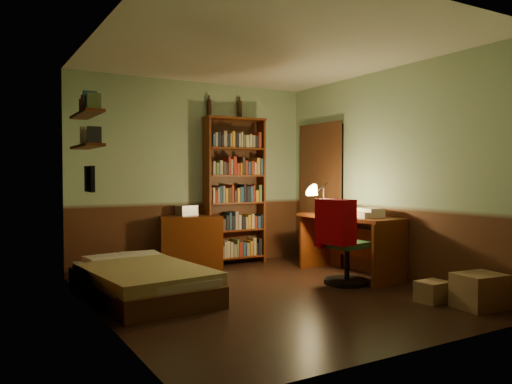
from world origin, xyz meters
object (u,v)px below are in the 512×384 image
mini_stereo (187,210)px  cardboard_box_b (433,292)px  cardboard_box_a (480,291)px  desk (350,246)px  dresser (191,243)px  office_chair (347,248)px  bed (141,270)px  desk_lamp (324,195)px  bookshelf (235,191)px

mini_stereo → cardboard_box_b: size_ratio=0.85×
cardboard_box_a → cardboard_box_b: 0.44m
desk → cardboard_box_b: bearing=-99.1°
dresser → office_chair: (1.23, -1.78, 0.06)m
office_chair → desk: bearing=38.0°
desk → cardboard_box_a: 1.84m
desk → office_chair: bearing=-137.6°
office_chair → cardboard_box_b: 1.15m
bed → mini_stereo: mini_stereo is taller
dresser → mini_stereo: (-0.01, 0.13, 0.43)m
desk_lamp → office_chair: desk_lamp is taller
bed → office_chair: 2.38m
mini_stereo → desk_lamp: desk_lamp is taller
bed → desk_lamp: 2.49m
desk → office_chair: 0.50m
cardboard_box_a → dresser: bearing=116.7°
dresser → desk_lamp: desk_lamp is taller
desk → desk_lamp: bearing=138.6°
desk → cardboard_box_a: size_ratio=3.21×
bookshelf → office_chair: (0.52, -1.86, -0.63)m
bed → bookshelf: 2.27m
desk_lamp → cardboard_box_a: 2.23m
mini_stereo → bookshelf: (0.73, -0.04, 0.26)m
bed → mini_stereo: (1.03, 1.25, 0.52)m
desk → cardboard_box_b: 1.48m
desk_lamp → cardboard_box_a: desk_lamp is taller
cardboard_box_a → desk_lamp: bearing=98.8°
mini_stereo → cardboard_box_a: size_ratio=0.57×
cardboard_box_a → cardboard_box_b: bearing=117.9°
bookshelf → desk_lamp: 1.44m
bed → office_chair: office_chair is taller
dresser → bookshelf: 1.00m
bookshelf → desk_lamp: size_ratio=4.05×
mini_stereo → bookshelf: size_ratio=0.12×
desk_lamp → cardboard_box_b: 1.89m
bed → cardboard_box_a: 3.43m
office_chair → cardboard_box_b: (0.20, -1.09, -0.32)m
office_chair → desk_lamp: bearing=73.7°
office_chair → bed: bearing=156.4°
desk → desk_lamp: size_ratio=2.76×
bed → mini_stereo: 1.70m
office_chair → mini_stereo: bearing=115.7°
cardboard_box_b → desk_lamp: bearing=93.9°
desk → desk_lamp: desk_lamp is taller
bed → cardboard_box_a: size_ratio=4.24×
dresser → mini_stereo: size_ratio=3.22×
dresser → office_chair: size_ratio=0.96×
mini_stereo → office_chair: 2.31m
dresser → desk_lamp: 1.91m
office_chair → cardboard_box_b: size_ratio=2.85×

